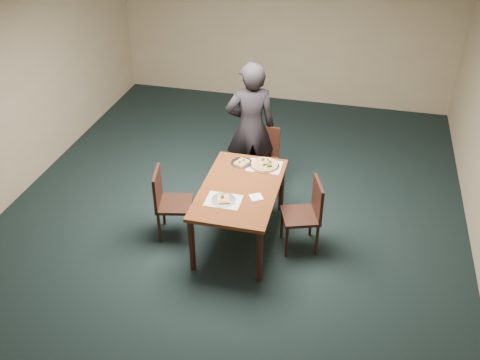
% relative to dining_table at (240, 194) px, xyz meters
% --- Properties ---
extents(ground, '(8.00, 8.00, 0.00)m').
position_rel_dining_table_xyz_m(ground, '(-0.21, 0.20, -0.66)').
color(ground, black).
rests_on(ground, ground).
extents(room_shell, '(8.00, 8.00, 8.00)m').
position_rel_dining_table_xyz_m(room_shell, '(-0.21, 0.20, 1.08)').
color(room_shell, tan).
rests_on(room_shell, ground).
extents(dining_table, '(0.90, 1.50, 0.75)m').
position_rel_dining_table_xyz_m(dining_table, '(0.00, 0.00, 0.00)').
color(dining_table, '#552611').
rests_on(dining_table, ground).
extents(chair_far, '(0.43, 0.43, 0.91)m').
position_rel_dining_table_xyz_m(chair_far, '(0.04, 1.16, -0.14)').
color(chair_far, black).
rests_on(chair_far, ground).
extents(chair_left, '(0.50, 0.50, 0.91)m').
position_rel_dining_table_xyz_m(chair_left, '(-0.87, -0.13, -0.14)').
color(chair_left, black).
rests_on(chair_left, ground).
extents(chair_right, '(0.53, 0.53, 0.91)m').
position_rel_dining_table_xyz_m(chair_right, '(0.81, 0.03, -0.14)').
color(chair_right, black).
rests_on(chair_right, ground).
extents(diner, '(0.79, 0.65, 1.85)m').
position_rel_dining_table_xyz_m(diner, '(-0.14, 1.17, 0.27)').
color(diner, black).
rests_on(diner, ground).
extents(placemat_main, '(0.42, 0.32, 0.00)m').
position_rel_dining_table_xyz_m(placemat_main, '(0.19, 0.53, 0.09)').
color(placemat_main, white).
rests_on(placemat_main, dining_table).
extents(placemat_near, '(0.40, 0.30, 0.00)m').
position_rel_dining_table_xyz_m(placemat_near, '(-0.12, -0.31, 0.09)').
color(placemat_near, white).
rests_on(placemat_near, dining_table).
extents(pizza_pan, '(0.37, 0.37, 0.08)m').
position_rel_dining_table_xyz_m(pizza_pan, '(0.19, 0.53, 0.12)').
color(pizza_pan, silver).
rests_on(pizza_pan, dining_table).
extents(slice_plate_near, '(0.28, 0.28, 0.06)m').
position_rel_dining_table_xyz_m(slice_plate_near, '(-0.12, -0.31, 0.11)').
color(slice_plate_near, silver).
rests_on(slice_plate_near, dining_table).
extents(slice_plate_far, '(0.28, 0.28, 0.06)m').
position_rel_dining_table_xyz_m(slice_plate_far, '(-0.11, 0.53, 0.10)').
color(slice_plate_far, silver).
rests_on(slice_plate_far, dining_table).
extents(napkin, '(0.19, 0.19, 0.01)m').
position_rel_dining_table_xyz_m(napkin, '(0.23, -0.16, 0.09)').
color(napkin, white).
rests_on(napkin, dining_table).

